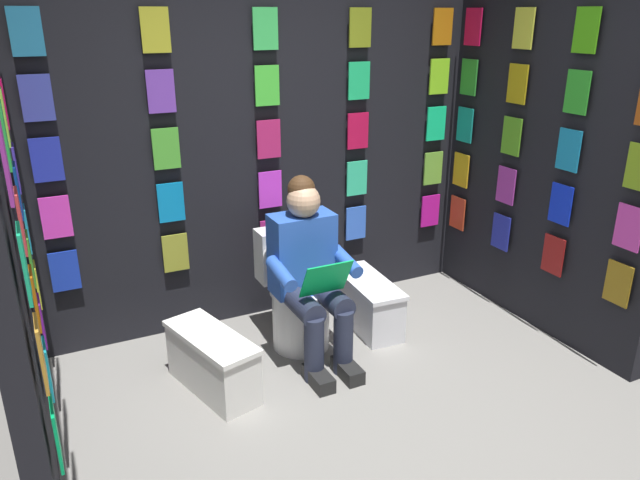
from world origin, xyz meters
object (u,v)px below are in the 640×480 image
(person_reading, at_px, (310,272))
(comic_longbox_far, at_px, (212,362))
(toilet, at_px, (296,297))
(comic_longbox_near, at_px, (368,303))

(person_reading, relative_size, comic_longbox_far, 1.64)
(toilet, xyz_separation_m, comic_longbox_near, (-0.54, 0.03, -0.15))
(person_reading, height_order, comic_longbox_far, person_reading)
(comic_longbox_far, bearing_deg, person_reading, 171.50)
(toilet, height_order, comic_longbox_near, toilet)
(person_reading, bearing_deg, toilet, -90.01)
(toilet, relative_size, person_reading, 0.65)
(comic_longbox_near, xyz_separation_m, comic_longbox_far, (1.22, 0.27, 0.00))
(toilet, bearing_deg, comic_longbox_near, 176.43)
(person_reading, height_order, comic_longbox_near, person_reading)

